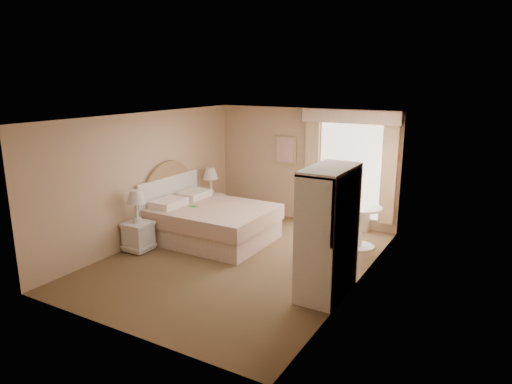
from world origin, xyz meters
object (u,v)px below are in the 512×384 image
Objects in this scene: bed at (207,220)px; round_table at (361,220)px; nightstand_far at (211,200)px; nightstand_near at (138,229)px; cafe_chair at (322,229)px; armoire at (328,243)px.

round_table is (2.77, 1.06, 0.15)m from bed.
round_table is (3.50, -0.11, 0.10)m from nightstand_far.
cafe_chair is at bearing 25.54° from nightstand_near.
nightstand_near is at bearing -90.00° from nightstand_far.
bed is 3.13m from armoire.
nightstand_near is 3.67m from armoire.
nightstand_near is 1.30× the size of cafe_chair.
nightstand_near is at bearing -129.48° from cafe_chair.
cafe_chair is at bearing 7.21° from bed.
bed is 2.02× the size of nightstand_near.
nightstand_near is at bearing -147.69° from round_table.
bed is 2.97m from round_table.
nightstand_near is 0.60× the size of armoire.
bed is 2.88× the size of round_table.
nightstand_near is 4.14m from round_table.
bed is 1.38m from nightstand_far.
nightstand_near is 3.36m from cafe_chair.
cafe_chair is (2.30, 0.29, 0.12)m from bed.
nightstand_near is (-0.73, -1.16, 0.05)m from bed.
bed is at bearing -58.06° from nightstand_far.
bed is 1.99× the size of nightstand_far.
nightstand_near is 2.33m from nightstand_far.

